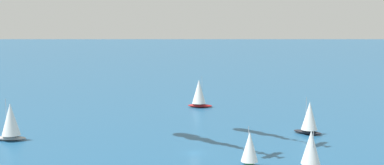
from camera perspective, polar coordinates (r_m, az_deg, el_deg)
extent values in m
plane|color=#1E517A|center=(122.63, 0.30, -8.50)|extent=(2000.00, 2000.00, 0.00)
ellipsoid|color=#9E9993|center=(144.84, -21.08, -6.28)|extent=(5.88, 9.66, 1.31)
cylinder|color=#B2B2B7|center=(143.89, -21.44, -3.93)|extent=(0.14, 0.14, 10.75)
cone|color=white|center=(143.54, -21.00, -4.15)|extent=(6.68, 6.68, 9.14)
cylinder|color=#B2B2B7|center=(110.47, 14.37, -7.44)|extent=(0.14, 0.14, 9.14)
cone|color=white|center=(111.44, 14.13, -7.54)|extent=(6.11, 6.11, 7.77)
ellipsoid|color=#33704C|center=(112.73, 6.86, -9.70)|extent=(7.11, 5.74, 1.01)
cylinder|color=#B2B2B7|center=(111.97, 6.81, -7.34)|extent=(0.14, 0.14, 8.30)
cone|color=white|center=(111.25, 6.95, -7.66)|extent=(5.52, 5.52, 7.06)
ellipsoid|color=#B21E1E|center=(187.59, 0.98, -2.81)|extent=(5.08, 10.06, 1.36)
cylinder|color=#B2B2B7|center=(186.53, 1.20, -0.93)|extent=(0.14, 0.14, 11.15)
cone|color=white|center=(186.76, 0.84, -1.09)|extent=(6.51, 6.51, 9.47)
ellipsoid|color=black|center=(146.96, 13.74, -5.83)|extent=(4.00, 8.95, 1.21)
cylinder|color=#B2B2B7|center=(146.05, 13.57, -3.67)|extent=(0.14, 0.14, 9.95)
cone|color=white|center=(145.78, 13.96, -3.90)|extent=(5.57, 5.57, 8.46)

